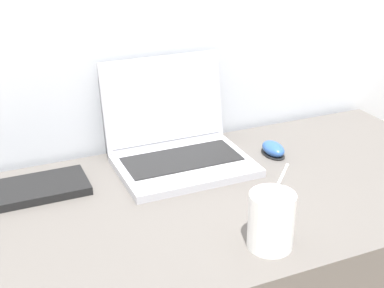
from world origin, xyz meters
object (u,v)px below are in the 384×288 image
object	(u,v)px
drink_cup	(272,219)
computer_mouse	(273,149)
laptop	(177,141)
external_keyboard	(4,195)

from	to	relation	value
drink_cup	computer_mouse	bearing A→B (deg)	57.97
laptop	computer_mouse	world-z (taller)	laptop
computer_mouse	external_keyboard	distance (m)	0.70
laptop	external_keyboard	world-z (taller)	laptop
drink_cup	external_keyboard	bearing A→B (deg)	139.05
drink_cup	computer_mouse	world-z (taller)	drink_cup
laptop	drink_cup	world-z (taller)	laptop
laptop	computer_mouse	size ratio (longest dim) A/B	3.89
laptop	external_keyboard	bearing A→B (deg)	-176.81
laptop	external_keyboard	distance (m)	0.45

